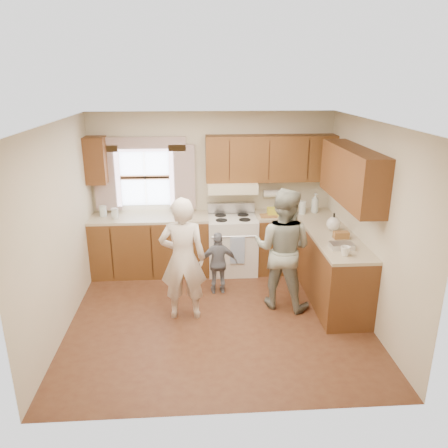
{
  "coord_description": "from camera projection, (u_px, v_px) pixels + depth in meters",
  "views": [
    {
      "loc": [
        -0.26,
        -5.03,
        3.01
      ],
      "look_at": [
        0.1,
        0.4,
        1.15
      ],
      "focal_mm": 35.0,
      "sensor_mm": 36.0,
      "label": 1
    }
  ],
  "objects": [
    {
      "name": "room",
      "position": [
        218.0,
        227.0,
        5.34
      ],
      "size": [
        3.8,
        3.8,
        3.8
      ],
      "color": "#4C2617",
      "rests_on": "ground"
    },
    {
      "name": "kitchen_fixtures",
      "position": [
        255.0,
        228.0,
        6.53
      ],
      "size": [
        3.8,
        2.25,
        2.15
      ],
      "color": "#3F260D",
      "rests_on": "ground"
    },
    {
      "name": "child",
      "position": [
        219.0,
        263.0,
        6.25
      ],
      "size": [
        0.54,
        0.24,
        0.92
      ],
      "primitive_type": "imported",
      "rotation": [
        0.0,
        0.0,
        3.17
      ],
      "color": "slate",
      "rests_on": "ground"
    },
    {
      "name": "woman_right",
      "position": [
        283.0,
        249.0,
        5.79
      ],
      "size": [
        1.0,
        0.92,
        1.65
      ],
      "primitive_type": "imported",
      "rotation": [
        0.0,
        0.0,
        2.68
      ],
      "color": "#23362C",
      "rests_on": "ground"
    },
    {
      "name": "woman_left",
      "position": [
        183.0,
        259.0,
        5.51
      ],
      "size": [
        0.6,
        0.4,
        1.62
      ],
      "primitive_type": "imported",
      "rotation": [
        0.0,
        0.0,
        3.12
      ],
      "color": "silver",
      "rests_on": "ground"
    },
    {
      "name": "stove",
      "position": [
        232.0,
        243.0,
        6.97
      ],
      "size": [
        0.76,
        0.67,
        1.07
      ],
      "color": "silver",
      "rests_on": "ground"
    }
  ]
}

